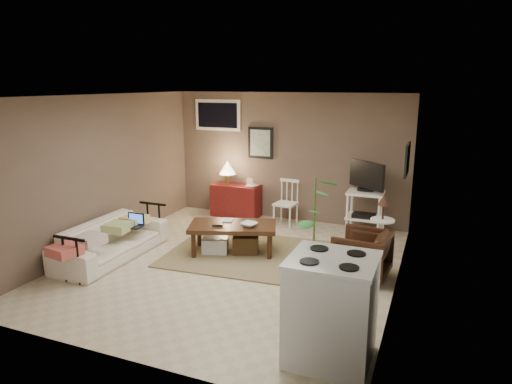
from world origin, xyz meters
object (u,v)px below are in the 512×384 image
at_px(side_table, 383,218).
at_px(sofa, 111,234).
at_px(spindle_chair, 286,204).
at_px(armchair, 362,252).
at_px(coffee_table, 232,236).
at_px(potted_plant, 314,243).
at_px(stove, 331,309).
at_px(tv_stand, 365,196).
at_px(red_console, 235,197).

bearing_deg(side_table, sofa, -156.83).
xyz_separation_m(spindle_chair, armchair, (1.70, -1.86, -0.04)).
xyz_separation_m(coffee_table, sofa, (-1.60, -0.84, 0.10)).
relative_size(coffee_table, potted_plant, 0.90).
bearing_deg(sofa, potted_plant, -99.67).
distance_m(coffee_table, sofa, 1.81).
height_order(side_table, stove, stove).
relative_size(sofa, armchair, 2.70).
xyz_separation_m(tv_stand, armchair, (0.26, -1.82, -0.33)).
bearing_deg(stove, armchair, 91.06).
bearing_deg(spindle_chair, armchair, -47.66).
xyz_separation_m(sofa, red_console, (0.80, 2.71, 0.01)).
height_order(sofa, armchair, sofa).
distance_m(potted_plant, stove, 0.93).
height_order(sofa, potted_plant, potted_plant).
height_order(coffee_table, red_console, red_console).
height_order(red_console, potted_plant, potted_plant).
bearing_deg(sofa, coffee_table, -62.35).
relative_size(spindle_chair, potted_plant, 0.51).
height_order(sofa, tv_stand, tv_stand).
distance_m(side_table, potted_plant, 2.22).
xyz_separation_m(red_console, armchair, (2.79, -2.01, -0.03)).
relative_size(coffee_table, spindle_chair, 1.75).
height_order(red_console, spindle_chair, red_console).
bearing_deg(potted_plant, side_table, 77.10).
distance_m(red_console, potted_plant, 4.11).
bearing_deg(stove, red_console, 125.06).
height_order(red_console, tv_stand, tv_stand).
xyz_separation_m(red_console, potted_plant, (2.45, -3.26, 0.48)).
height_order(coffee_table, stove, stove).
bearing_deg(sofa, side_table, -66.83).
relative_size(coffee_table, sofa, 0.77).
bearing_deg(spindle_chair, stove, -65.94).
distance_m(red_console, armchair, 3.44).
height_order(red_console, armchair, red_console).
bearing_deg(stove, spindle_chair, 114.06).
bearing_deg(stove, tv_stand, 94.42).
bearing_deg(armchair, side_table, 176.90).
distance_m(tv_stand, stove, 3.86).
height_order(red_console, side_table, red_console).
relative_size(potted_plant, stove, 1.56).
bearing_deg(side_table, tv_stand, 113.68).
bearing_deg(red_console, potted_plant, -53.16).
relative_size(side_table, stove, 0.93).
xyz_separation_m(coffee_table, side_table, (2.13, 0.76, 0.32)).
xyz_separation_m(red_console, stove, (2.83, -4.03, 0.14)).
height_order(side_table, potted_plant, potted_plant).
xyz_separation_m(spindle_chair, stove, (1.73, -3.89, 0.12)).
distance_m(coffee_table, stove, 2.97).
relative_size(coffee_table, side_table, 1.52).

